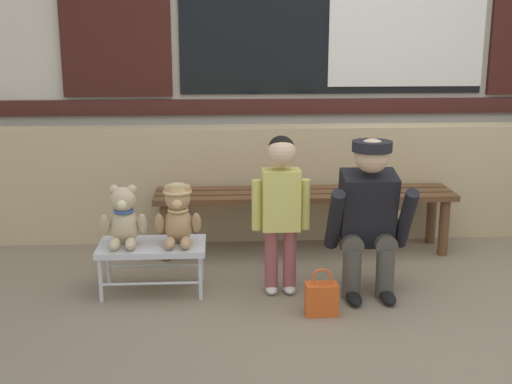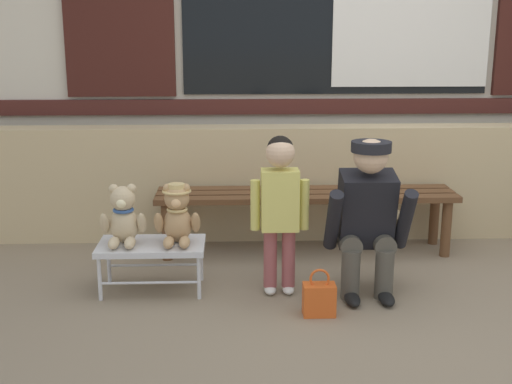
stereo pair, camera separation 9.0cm
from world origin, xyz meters
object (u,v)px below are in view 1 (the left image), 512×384
object	(u,v)px
small_display_bench	(152,249)
child_standing	(281,198)
wooden_bench_long	(304,201)
teddy_bear_plain	(124,218)
handbag_on_ground	(321,298)
adult_crouching	(369,216)
teddy_bear_with_hat	(178,216)

from	to	relation	value
small_display_bench	child_standing	world-z (taller)	child_standing
wooden_bench_long	teddy_bear_plain	world-z (taller)	teddy_bear_plain
teddy_bear_plain	small_display_bench	bearing A→B (deg)	-0.51
handbag_on_ground	adult_crouching	bearing A→B (deg)	43.53
small_display_bench	child_standing	size ratio (longest dim) A/B	0.67
teddy_bear_with_hat	child_standing	xyz separation A→B (m)	(0.61, -0.07, 0.12)
small_display_bench	adult_crouching	distance (m)	1.31
teddy_bear_plain	teddy_bear_with_hat	xyz separation A→B (m)	(0.32, 0.00, 0.01)
child_standing	teddy_bear_with_hat	bearing A→B (deg)	173.56
small_display_bench	teddy_bear_plain	world-z (taller)	teddy_bear_plain
small_display_bench	teddy_bear_plain	distance (m)	0.25
child_standing	small_display_bench	bearing A→B (deg)	175.05
handbag_on_ground	teddy_bear_plain	bearing A→B (deg)	160.37
child_standing	handbag_on_ground	world-z (taller)	child_standing
handbag_on_ground	wooden_bench_long	bearing A→B (deg)	87.90
teddy_bear_plain	adult_crouching	bearing A→B (deg)	-3.78
teddy_bear_with_hat	wooden_bench_long	bearing A→B (deg)	38.94
child_standing	handbag_on_ground	size ratio (longest dim) A/B	3.52
small_display_bench	handbag_on_ground	size ratio (longest dim) A/B	2.35
small_display_bench	handbag_on_ground	xyz separation A→B (m)	(0.97, -0.40, -0.17)
child_standing	handbag_on_ground	xyz separation A→B (m)	(0.20, -0.33, -0.50)
adult_crouching	child_standing	bearing A→B (deg)	176.96
adult_crouching	handbag_on_ground	xyz separation A→B (m)	(-0.32, -0.31, -0.38)
teddy_bear_with_hat	child_standing	world-z (taller)	child_standing
small_display_bench	teddy_bear_with_hat	bearing A→B (deg)	0.77
wooden_bench_long	handbag_on_ground	world-z (taller)	wooden_bench_long
teddy_bear_with_hat	child_standing	bearing A→B (deg)	-6.44
teddy_bear_with_hat	adult_crouching	distance (m)	1.14
small_display_bench	child_standing	xyz separation A→B (m)	(0.77, -0.07, 0.33)
teddy_bear_plain	adult_crouching	world-z (taller)	adult_crouching
adult_crouching	handbag_on_ground	distance (m)	0.59
teddy_bear_with_hat	adult_crouching	size ratio (longest dim) A/B	0.38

